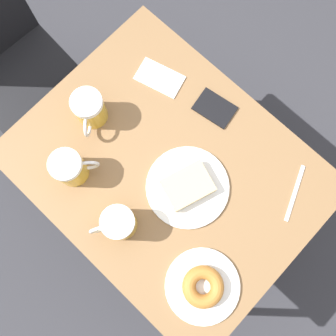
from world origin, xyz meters
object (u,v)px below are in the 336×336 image
(chair, at_px, (0,52))
(beer_mug_right, at_px, (70,168))
(plate_with_donut, at_px, (203,286))
(passport_near_edge, at_px, (215,108))
(beer_mug_left, at_px, (90,109))
(fork, at_px, (295,193))
(beer_mug_center, at_px, (119,223))
(plate_with_cake, at_px, (188,186))
(napkin_folded, at_px, (160,78))

(chair, height_order, beer_mug_right, chair)
(plate_with_donut, bearing_deg, passport_near_edge, 38.13)
(passport_near_edge, bearing_deg, plate_with_donut, -141.87)
(plate_with_donut, distance_m, beer_mug_left, 0.63)
(chair, distance_m, passport_near_edge, 0.85)
(beer_mug_left, height_order, fork, beer_mug_left)
(beer_mug_left, distance_m, beer_mug_center, 0.36)
(fork, xyz_separation_m, passport_near_edge, (0.04, 0.36, 0.00))
(beer_mug_left, relative_size, beer_mug_center, 0.94)
(beer_mug_center, xyz_separation_m, beer_mug_right, (0.02, 0.22, 0.00))
(beer_mug_left, bearing_deg, plate_with_donut, -103.56)
(plate_with_donut, relative_size, passport_near_edge, 1.59)
(plate_with_cake, height_order, beer_mug_left, beer_mug_left)
(chair, relative_size, beer_mug_left, 7.80)
(napkin_folded, distance_m, fork, 0.57)
(plate_with_cake, bearing_deg, chair, 95.63)
(plate_with_cake, distance_m, napkin_folded, 0.38)
(beer_mug_left, distance_m, napkin_folded, 0.26)
(plate_with_donut, bearing_deg, napkin_folded, 54.44)
(beer_mug_center, relative_size, passport_near_edge, 0.94)
(beer_mug_left, xyz_separation_m, passport_near_edge, (0.29, -0.27, -0.06))
(plate_with_cake, distance_m, passport_near_edge, 0.27)
(chair, bearing_deg, beer_mug_right, -97.60)
(plate_with_cake, xyz_separation_m, beer_mug_center, (-0.22, 0.07, 0.05))
(beer_mug_left, distance_m, fork, 0.68)
(passport_near_edge, bearing_deg, fork, -95.67)
(napkin_folded, bearing_deg, chair, 117.26)
(beer_mug_right, bearing_deg, beer_mug_left, 28.39)
(beer_mug_right, height_order, passport_near_edge, beer_mug_right)
(plate_with_donut, relative_size, beer_mug_right, 1.79)
(passport_near_edge, bearing_deg, plate_with_cake, -155.94)
(beer_mug_right, relative_size, passport_near_edge, 0.89)
(beer_mug_center, distance_m, fork, 0.55)
(plate_with_donut, xyz_separation_m, napkin_folded, (0.39, 0.55, -0.02))
(beer_mug_right, distance_m, fork, 0.69)
(plate_with_donut, height_order, beer_mug_center, beer_mug_center)
(beer_mug_center, height_order, passport_near_edge, beer_mug_center)
(beer_mug_center, xyz_separation_m, napkin_folded, (0.43, 0.25, -0.06))
(chair, relative_size, plate_with_cake, 3.69)
(plate_with_donut, relative_size, fork, 1.26)
(plate_with_cake, xyz_separation_m, plate_with_donut, (-0.19, -0.23, 0.00))
(beer_mug_center, bearing_deg, beer_mug_left, 59.35)
(beer_mug_left, xyz_separation_m, beer_mug_right, (-0.17, -0.09, 0.00))
(plate_with_cake, relative_size, fork, 1.47)
(plate_with_cake, bearing_deg, beer_mug_right, 125.61)
(plate_with_cake, distance_m, beer_mug_right, 0.36)
(plate_with_donut, bearing_deg, beer_mug_left, 76.44)
(beer_mug_right, height_order, fork, beer_mug_right)
(beer_mug_right, distance_m, passport_near_edge, 0.49)
(fork, bearing_deg, beer_mug_left, 111.79)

